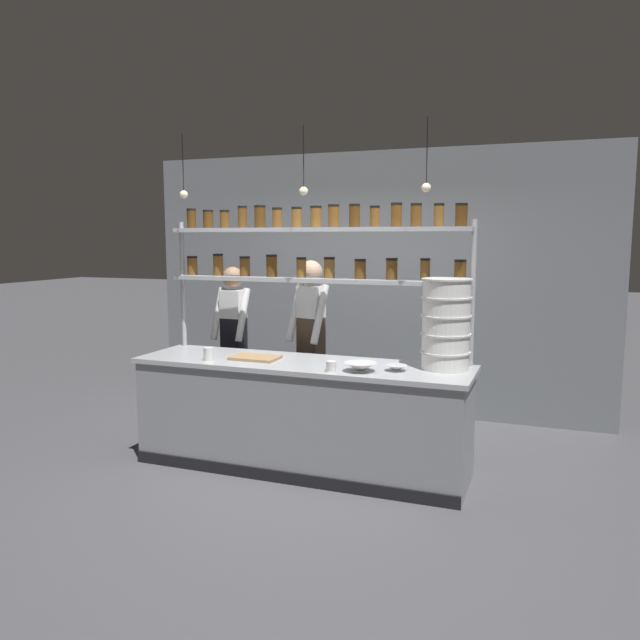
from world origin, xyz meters
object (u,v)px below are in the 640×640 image
chef_center (311,337)px  container_stack (446,324)px  prep_bowl_center_front (396,368)px  cutting_board (255,358)px  serving_cup_by_board (331,366)px  prep_bowl_near_left (361,367)px  serving_cup_front (208,354)px  spice_shelf_unit (315,255)px  chef_left (234,337)px

chef_center → container_stack: 1.49m
chef_center → prep_bowl_center_front: 1.27m
cutting_board → serving_cup_by_board: bearing=-17.5°
prep_bowl_near_left → serving_cup_front: 1.33m
cutting_board → serving_cup_front: serving_cup_front is taller
spice_shelf_unit → prep_bowl_near_left: (0.57, -0.52, -0.84)m
chef_center → serving_cup_front: size_ratio=15.83×
spice_shelf_unit → prep_bowl_center_front: bearing=-25.7°
chef_left → cutting_board: size_ratio=4.15×
chef_left → prep_bowl_center_front: size_ratio=9.86×
spice_shelf_unit → serving_cup_front: 1.24m
chef_left → container_stack: 2.35m
serving_cup_front → serving_cup_by_board: 1.12m
cutting_board → spice_shelf_unit: bearing=41.8°
spice_shelf_unit → prep_bowl_center_front: 1.25m
chef_left → prep_bowl_near_left: (1.64, -0.98, -0.00)m
serving_cup_by_board → prep_bowl_center_front: bearing=24.4°
chef_left → spice_shelf_unit: bearing=-20.3°
serving_cup_by_board → container_stack: bearing=27.2°
spice_shelf_unit → serving_cup_by_board: spice_shelf_unit is taller
spice_shelf_unit → serving_cup_front: (-0.75, -0.55, -0.82)m
prep_bowl_near_left → prep_bowl_center_front: 0.28m
prep_bowl_center_front → spice_shelf_unit: bearing=154.3°
cutting_board → chef_center: bearing=73.3°
chef_center → container_stack: (1.36, -0.56, 0.27)m
spice_shelf_unit → chef_center: bearing=117.2°
cutting_board → prep_bowl_near_left: 0.99m
chef_left → cutting_board: chef_left is taller
prep_bowl_center_front → cutting_board: bearing=178.5°
chef_center → container_stack: chef_center is taller
prep_bowl_center_front → chef_center: bearing=143.0°
container_stack → prep_bowl_near_left: container_stack is taller
spice_shelf_unit → chef_center: (-0.19, 0.37, -0.78)m
chef_center → serving_cup_front: chef_center is taller
prep_bowl_near_left → serving_cup_front: bearing=-178.6°
spice_shelf_unit → container_stack: 1.29m
container_stack → spice_shelf_unit: bearing=170.6°
spice_shelf_unit → prep_bowl_near_left: spice_shelf_unit is taller
chef_center → serving_cup_front: 1.08m
container_stack → prep_bowl_center_front: (-0.34, -0.20, -0.34)m
chef_center → serving_cup_by_board: chef_center is taller
container_stack → serving_cup_by_board: 0.96m
container_stack → serving_cup_front: container_stack is taller
chef_left → prep_bowl_near_left: chef_left is taller
chef_center → cutting_board: chef_center is taller
chef_center → serving_cup_by_board: 1.12m
cutting_board → serving_cup_front: size_ratio=3.65×
container_stack → serving_cup_front: (-1.92, -0.36, -0.30)m
prep_bowl_center_front → serving_cup_front: size_ratio=1.53×
prep_bowl_near_left → prep_bowl_center_front: bearing=25.1°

